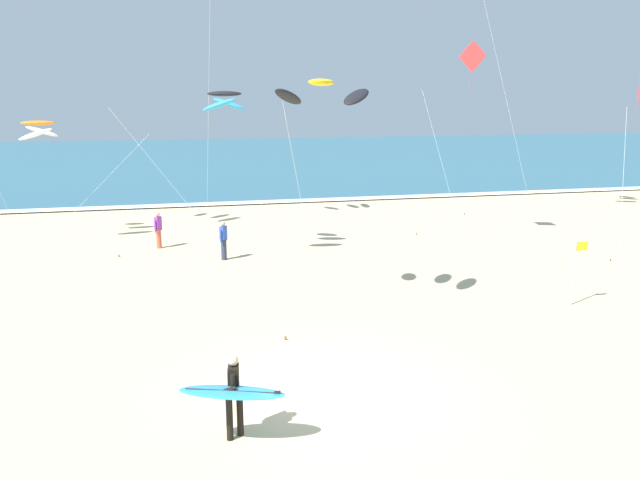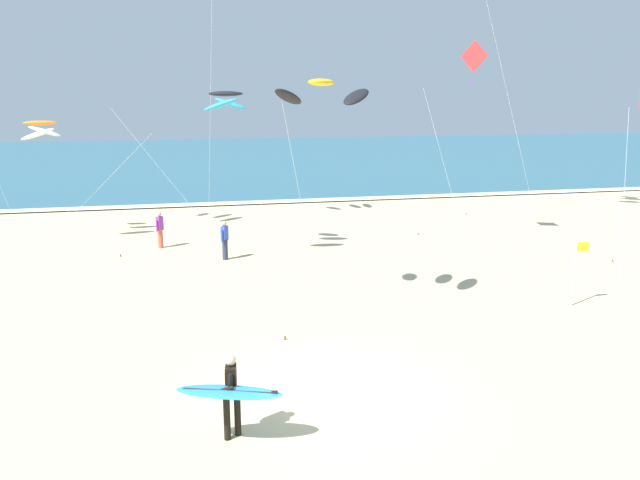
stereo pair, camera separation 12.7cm
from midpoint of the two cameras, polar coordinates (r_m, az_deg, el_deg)
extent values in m
plane|color=#CCB789|center=(14.34, 0.79, -13.75)|extent=(160.00, 160.00, 0.00)
cube|color=#2D6075|center=(68.09, -10.42, 7.33)|extent=(160.00, 60.00, 0.08)
cube|color=white|center=(38.67, -8.27, 3.34)|extent=(160.00, 1.21, 0.01)
cylinder|color=black|center=(12.55, -8.53, -15.77)|extent=(0.13, 0.13, 0.88)
cylinder|color=black|center=(12.68, -7.58, -15.43)|extent=(0.13, 0.13, 0.88)
cube|color=black|center=(12.28, -8.16, -12.56)|extent=(0.25, 0.36, 0.60)
cube|color=red|center=(12.27, -8.67, -12.40)|extent=(0.04, 0.20, 0.32)
sphere|color=beige|center=(12.11, -8.23, -10.77)|extent=(0.21, 0.21, 0.21)
cylinder|color=black|center=(12.03, -8.24, -12.56)|extent=(0.09, 0.09, 0.26)
cylinder|color=black|center=(12.01, -8.54, -13.31)|extent=(0.26, 0.11, 0.14)
cylinder|color=black|center=(12.51, -8.10, -12.28)|extent=(0.09, 0.09, 0.56)
ellipsoid|color=#3399D8|center=(11.99, -8.25, -13.56)|extent=(2.02, 0.86, 0.26)
cube|color=#333333|center=(11.97, -8.25, -13.40)|extent=(1.70, 0.27, 0.17)
cube|color=#262628|center=(11.99, -4.20, -13.81)|extent=(0.12, 0.03, 0.14)
cylinder|color=silver|center=(34.92, 16.43, 12.39)|extent=(2.89, 2.30, 12.65)
cylinder|color=brown|center=(35.84, 12.89, 2.34)|extent=(0.06, 0.06, 0.10)
ellipsoid|color=white|center=(31.88, -24.06, 9.01)|extent=(1.45, 0.55, 0.63)
ellipsoid|color=orange|center=(30.73, -24.39, 9.68)|extent=(1.46, 0.55, 0.20)
ellipsoid|color=white|center=(29.61, -24.59, 8.74)|extent=(1.45, 0.55, 0.63)
cylinder|color=silver|center=(30.76, -19.50, 4.71)|extent=(4.75, 0.32, 4.68)
cylinder|color=brown|center=(31.13, -14.81, 0.65)|extent=(0.06, 0.06, 0.10)
cylinder|color=silver|center=(30.04, -10.24, 11.31)|extent=(0.48, 2.43, 11.19)
cylinder|color=brown|center=(29.53, -9.23, 0.27)|extent=(0.06, 0.06, 0.10)
ellipsoid|color=black|center=(17.68, 3.12, 12.88)|extent=(1.24, 1.38, 0.60)
ellipsoid|color=yellow|center=(18.10, -0.07, 14.15)|extent=(1.24, 1.38, 0.20)
ellipsoid|color=black|center=(18.55, -3.10, 12.88)|extent=(1.24, 1.38, 0.60)
cylinder|color=silver|center=(17.32, -1.69, 2.20)|extent=(1.45, 1.89, 6.23)
cylinder|color=brown|center=(17.20, -3.37, -8.90)|extent=(0.06, 0.06, 0.10)
ellipsoid|color=#2D99DB|center=(24.02, -9.28, 12.05)|extent=(1.43, 0.87, 0.60)
ellipsoid|color=black|center=(25.07, -8.84, 13.02)|extent=(1.43, 0.87, 0.20)
ellipsoid|color=#2D99DB|center=(26.12, -8.38, 12.14)|extent=(1.43, 0.87, 0.60)
cylinder|color=silver|center=(25.80, -13.60, 5.06)|extent=(4.44, 1.17, 5.95)
cylinder|color=brown|center=(27.04, -17.96, -1.38)|extent=(0.06, 0.06, 0.10)
cylinder|color=red|center=(23.86, 26.87, 11.98)|extent=(0.02, 0.02, 1.12)
cylinder|color=silver|center=(25.57, 25.69, 4.09)|extent=(1.64, 2.54, 5.95)
cylinder|color=brown|center=(27.60, 24.79, -1.67)|extent=(0.06, 0.06, 0.10)
cube|color=red|center=(28.19, 13.58, 15.94)|extent=(0.73, 1.11, 1.30)
cylinder|color=purple|center=(28.15, 13.47, 13.97)|extent=(0.02, 0.02, 0.64)
cylinder|color=silver|center=(28.97, 10.93, 6.78)|extent=(1.40, 2.14, 6.70)
cylinder|color=brown|center=(30.21, 8.64, 0.57)|extent=(0.06, 0.06, 0.10)
cylinder|color=#D8593F|center=(28.06, -14.57, 0.12)|extent=(0.22, 0.22, 0.84)
cube|color=purple|center=(27.92, -14.65, 1.50)|extent=(0.33, 0.37, 0.54)
sphere|color=tan|center=(27.85, -14.70, 2.27)|extent=(0.20, 0.20, 0.20)
cylinder|color=purple|center=(28.11, -14.39, 1.38)|extent=(0.08, 0.08, 0.50)
cylinder|color=purple|center=(27.78, -14.89, 1.22)|extent=(0.08, 0.08, 0.50)
cylinder|color=#2D334C|center=(25.53, -8.88, -0.86)|extent=(0.22, 0.22, 0.84)
cube|color=#3351B7|center=(25.37, -8.93, 0.65)|extent=(0.33, 0.37, 0.54)
sphere|color=tan|center=(25.30, -8.96, 1.49)|extent=(0.20, 0.20, 0.20)
cylinder|color=#3351B7|center=(25.57, -8.69, 0.52)|extent=(0.08, 0.08, 0.50)
cylinder|color=#3351B7|center=(25.22, -9.16, 0.33)|extent=(0.08, 0.08, 0.50)
cylinder|color=silver|center=(21.15, 21.89, -2.79)|extent=(0.05, 0.05, 2.10)
cube|color=yellow|center=(21.07, 22.58, -0.52)|extent=(0.40, 0.02, 0.28)
camera|label=1|loc=(0.06, -90.19, -0.04)|focal=35.18mm
camera|label=2|loc=(0.06, 89.81, 0.04)|focal=35.18mm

